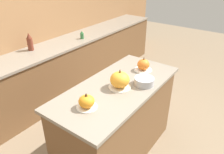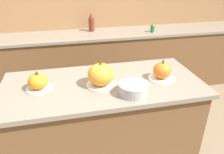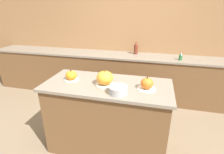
# 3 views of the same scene
# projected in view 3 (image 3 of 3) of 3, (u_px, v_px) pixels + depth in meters

# --- Properties ---
(ground_plane) EXTENTS (12.00, 12.00, 0.00)m
(ground_plane) POSITION_uv_depth(u_px,v_px,m) (108.00, 145.00, 2.46)
(ground_plane) COLOR #847056
(wall_back) EXTENTS (8.00, 0.06, 2.50)m
(wall_back) POSITION_uv_depth(u_px,v_px,m) (131.00, 35.00, 3.67)
(wall_back) COLOR #9E7047
(wall_back) RESTS_ON ground_plane
(kitchen_island) EXTENTS (1.54, 0.71, 0.95)m
(kitchen_island) POSITION_uv_depth(u_px,v_px,m) (108.00, 117.00, 2.28)
(kitchen_island) COLOR brown
(kitchen_island) RESTS_ON ground_plane
(back_counter) EXTENTS (6.00, 0.60, 0.91)m
(back_counter) POSITION_uv_depth(u_px,v_px,m) (127.00, 76.00, 3.67)
(back_counter) COLOR brown
(back_counter) RESTS_ON ground_plane
(pumpkin_cake_left) EXTENTS (0.19, 0.19, 0.15)m
(pumpkin_cake_left) POSITION_uv_depth(u_px,v_px,m) (71.00, 76.00, 2.20)
(pumpkin_cake_left) COLOR silver
(pumpkin_cake_left) RESTS_ON kitchen_island
(pumpkin_cake_center) EXTENTS (0.23, 0.23, 0.21)m
(pumpkin_cake_center) POSITION_uv_depth(u_px,v_px,m) (105.00, 78.00, 2.05)
(pumpkin_cake_center) COLOR silver
(pumpkin_cake_center) RESTS_ON kitchen_island
(pumpkin_cake_right) EXTENTS (0.21, 0.21, 0.17)m
(pumpkin_cake_right) POSITION_uv_depth(u_px,v_px,m) (147.00, 84.00, 1.95)
(pumpkin_cake_right) COLOR silver
(pumpkin_cake_right) RESTS_ON kitchen_island
(bottle_tall) EXTENTS (0.08, 0.08, 0.26)m
(bottle_tall) POSITION_uv_depth(u_px,v_px,m) (136.00, 48.00, 3.54)
(bottle_tall) COLOR maroon
(bottle_tall) RESTS_ON back_counter
(bottle_short) EXTENTS (0.06, 0.06, 0.13)m
(bottle_short) POSITION_uv_depth(u_px,v_px,m) (181.00, 57.00, 3.16)
(bottle_short) COLOR #2D6B38
(bottle_short) RESTS_ON back_counter
(mixing_bowl) EXTENTS (0.21, 0.21, 0.08)m
(mixing_bowl) POSITION_uv_depth(u_px,v_px,m) (118.00, 90.00, 1.87)
(mixing_bowl) COLOR #ADADB2
(mixing_bowl) RESTS_ON kitchen_island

